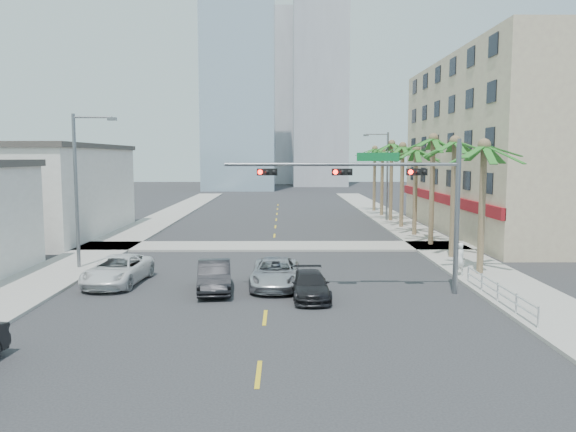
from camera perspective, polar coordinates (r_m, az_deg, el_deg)
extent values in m
plane|color=#262628|center=(19.52, -2.75, -13.59)|extent=(260.00, 260.00, 0.00)
cube|color=gray|center=(40.51, 15.68, -3.40)|extent=(4.00, 120.00, 0.15)
cube|color=gray|center=(40.96, -18.65, -3.39)|extent=(4.00, 120.00, 0.15)
cube|color=gray|center=(40.90, -1.53, -3.09)|extent=(80.00, 4.00, 0.15)
cube|color=tan|center=(52.84, 23.40, 6.56)|extent=(15.00, 28.00, 15.00)
cube|color=maroon|center=(50.39, 15.25, 1.77)|extent=(0.30, 28.00, 0.80)
cube|color=beige|center=(50.69, -24.04, 2.17)|extent=(11.00, 18.00, 7.20)
cube|color=#99B2C6|center=(115.04, -4.99, 14.72)|extent=(14.00, 14.00, 48.00)
cube|color=#ADADB2|center=(130.76, 3.29, 16.34)|extent=(12.00, 12.00, 60.00)
cube|color=#ADADB2|center=(144.15, -2.00, 11.77)|extent=(16.00, 16.00, 42.00)
cylinder|color=slate|center=(27.79, 16.79, -0.33)|extent=(0.24, 0.24, 7.20)
cylinder|color=slate|center=(26.52, 5.49, 5.24)|extent=(11.00, 0.16, 0.16)
cube|color=#0C662D|center=(26.75, 9.14, 5.95)|extent=(2.00, 0.05, 0.40)
cube|color=black|center=(26.97, 12.95, 4.38)|extent=(0.95, 0.28, 0.32)
sphere|color=#FF0C05|center=(26.74, 12.36, 4.39)|extent=(0.22, 0.22, 0.22)
cube|color=black|center=(26.38, 5.51, 4.48)|extent=(0.95, 0.28, 0.32)
sphere|color=#FF0C05|center=(26.19, 4.85, 4.47)|extent=(0.22, 0.22, 0.22)
cube|color=black|center=(26.24, -2.13, 4.49)|extent=(0.95, 0.28, 0.32)
sphere|color=#FF0C05|center=(26.10, -2.85, 4.48)|extent=(0.22, 0.22, 0.22)
cylinder|color=brown|center=(32.38, 19.09, 0.47)|extent=(0.36, 0.36, 7.20)
cylinder|color=brown|center=(37.29, 16.44, 1.52)|extent=(0.36, 0.36, 7.56)
cylinder|color=brown|center=(42.27, 14.41, 2.32)|extent=(0.36, 0.36, 7.92)
cylinder|color=brown|center=(47.33, 12.79, 2.30)|extent=(0.36, 0.36, 7.20)
cylinder|color=brown|center=(52.38, 11.49, 2.87)|extent=(0.36, 0.36, 7.56)
cylinder|color=brown|center=(57.46, 10.43, 3.34)|extent=(0.36, 0.36, 7.92)
cylinder|color=brown|center=(62.59, 9.52, 3.24)|extent=(0.36, 0.36, 7.20)
cylinder|color=brown|center=(67.70, 8.77, 3.61)|extent=(0.36, 0.36, 7.56)
cylinder|color=slate|center=(34.57, -20.72, 2.24)|extent=(0.20, 0.20, 9.00)
cylinder|color=slate|center=(34.22, -19.24, 9.46)|extent=(2.20, 0.12, 0.12)
cube|color=slate|center=(33.88, -17.45, 9.39)|extent=(0.50, 0.25, 0.18)
cylinder|color=slate|center=(57.37, 10.04, 3.88)|extent=(0.20, 0.20, 9.00)
cylinder|color=slate|center=(57.19, 9.03, 8.20)|extent=(2.20, 0.12, 0.12)
cube|color=slate|center=(57.01, 7.93, 8.13)|extent=(0.50, 0.25, 0.18)
cylinder|color=silver|center=(26.85, 20.53, -7.28)|extent=(0.08, 8.00, 0.08)
cylinder|color=silver|center=(26.78, 20.56, -6.55)|extent=(0.08, 8.00, 0.08)
cylinder|color=silver|center=(23.30, 24.08, -9.56)|extent=(0.08, 0.08, 1.00)
cylinder|color=silver|center=(25.06, 22.17, -8.40)|extent=(0.08, 0.08, 1.00)
cylinder|color=silver|center=(26.86, 20.52, -7.38)|extent=(0.08, 0.08, 1.00)
cylinder|color=silver|center=(28.69, 19.09, -6.49)|extent=(0.08, 0.08, 1.00)
cylinder|color=silver|center=(30.54, 17.84, -5.70)|extent=(0.08, 0.08, 1.00)
imported|color=silver|center=(30.35, -16.91, -5.28)|extent=(2.87, 5.49, 1.47)
imported|color=black|center=(27.81, -7.50, -6.09)|extent=(2.07, 4.64, 1.48)
imported|color=#BBBABF|center=(28.45, -1.30, -5.81)|extent=(2.51, 5.21, 1.43)
imported|color=black|center=(26.29, 2.27, -7.05)|extent=(1.85, 4.25, 1.21)
imported|color=white|center=(31.84, 17.02, -4.20)|extent=(0.76, 0.64, 1.79)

